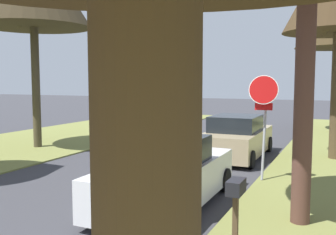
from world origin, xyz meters
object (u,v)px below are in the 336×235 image
stop_sign_far (264,105)px  parked_sedan_tan (237,138)px  parked_sedan_white (166,175)px  curbside_mailbox (236,196)px

stop_sign_far → parked_sedan_tan: size_ratio=0.67×
parked_sedan_white → curbside_mailbox: 2.93m
parked_sedan_white → curbside_mailbox: size_ratio=3.47×
parked_sedan_tan → curbside_mailbox: (2.08, -8.13, 0.33)m
stop_sign_far → parked_sedan_tan: (-1.52, 3.07, -1.44)m
stop_sign_far → curbside_mailbox: 5.21m
parked_sedan_white → parked_sedan_tan: same height
stop_sign_far → parked_sedan_tan: 3.72m
parked_sedan_white → curbside_mailbox: parked_sedan_white is taller
stop_sign_far → parked_sedan_white: stop_sign_far is taller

